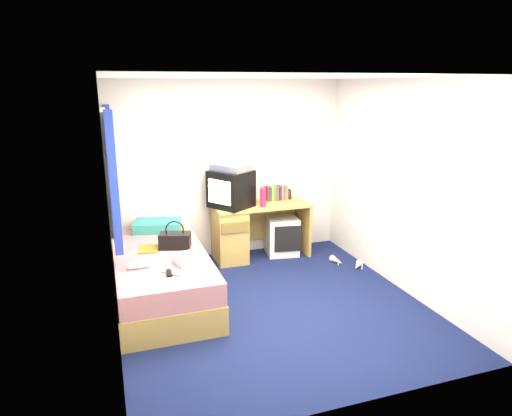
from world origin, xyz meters
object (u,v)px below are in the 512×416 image
object	(u,v)px
white_heels	(347,263)
handbag	(175,240)
pillow	(158,226)
picture_frame	(289,194)
crt_tv	(231,189)
water_bottle	(139,265)
towel	(190,258)
storage_cube	(282,235)
remote_control	(169,273)
vcr	(231,167)
magazine	(149,249)
colour_swatch_fan	(172,273)
aerosol_can	(249,198)
pink_water_bottle	(263,198)
bed	(162,276)
desk	(242,230)

from	to	relation	value
white_heels	handbag	bearing A→B (deg)	-178.82
pillow	picture_frame	world-z (taller)	picture_frame
crt_tv	water_bottle	distance (m)	1.87
picture_frame	towel	distance (m)	2.24
storage_cube	remote_control	distance (m)	2.34
storage_cube	vcr	world-z (taller)	vcr
magazine	colour_swatch_fan	distance (m)	0.78
picture_frame	aerosol_can	xyz separation A→B (m)	(-0.64, -0.11, 0.01)
picture_frame	colour_swatch_fan	size ratio (longest dim) A/B	0.64
crt_tv	remote_control	bearing A→B (deg)	-68.69
handbag	magazine	world-z (taller)	handbag
storage_cube	pink_water_bottle	xyz separation A→B (m)	(-0.33, -0.13, 0.60)
pillow	crt_tv	xyz separation A→B (m)	(0.98, 0.07, 0.39)
magazine	colour_swatch_fan	world-z (taller)	magazine
crt_tv	bed	bearing A→B (deg)	-83.18
colour_swatch_fan	bed	bearing A→B (deg)	93.84
towel	white_heels	world-z (taller)	towel
desk	crt_tv	size ratio (longest dim) A/B	1.98
bed	colour_swatch_fan	world-z (taller)	colour_swatch_fan
storage_cube	magazine	world-z (taller)	magazine
aerosol_can	remote_control	xyz separation A→B (m)	(-1.32, -1.55, -0.28)
crt_tv	vcr	bearing A→B (deg)	90.00
storage_cube	crt_tv	world-z (taller)	crt_tv
bed	storage_cube	world-z (taller)	bed
towel	magazine	xyz separation A→B (m)	(-0.37, 0.53, -0.04)
crt_tv	colour_swatch_fan	world-z (taller)	crt_tv
picture_frame	towel	bearing A→B (deg)	-137.94
towel	storage_cube	bearing A→B (deg)	39.31
aerosol_can	handbag	size ratio (longest dim) A/B	0.42
pillow	white_heels	xyz separation A→B (m)	(2.37, -0.65, -0.56)
pillow	vcr	bearing A→B (deg)	4.03
pillow	towel	size ratio (longest dim) A/B	2.04
pink_water_bottle	magazine	xyz separation A→B (m)	(-1.57, -0.59, -0.32)
bed	pillow	distance (m)	0.90
bed	desk	world-z (taller)	desk
aerosol_can	handbag	distance (m)	1.42
pillow	crt_tv	world-z (taller)	crt_tv
pillow	vcr	xyz separation A→B (m)	(0.99, 0.07, 0.68)
bed	pink_water_bottle	size ratio (longest dim) A/B	8.29
crt_tv	pillow	bearing A→B (deg)	-119.61
aerosol_can	water_bottle	xyz separation A→B (m)	(-1.59, -1.31, -0.26)
picture_frame	magazine	distance (m)	2.27
vcr	towel	distance (m)	1.65
picture_frame	pink_water_bottle	bearing A→B (deg)	-146.94
storage_cube	pink_water_bottle	distance (m)	0.70
aerosol_can	water_bottle	world-z (taller)	aerosol_can
vcr	pink_water_bottle	size ratio (longest dim) A/B	1.91
magazine	colour_swatch_fan	bearing A→B (deg)	-79.23
picture_frame	remote_control	world-z (taller)	picture_frame
white_heels	water_bottle	bearing A→B (deg)	-168.86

